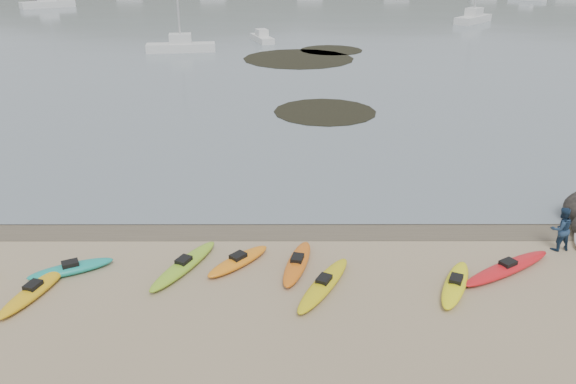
{
  "coord_description": "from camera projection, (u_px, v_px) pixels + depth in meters",
  "views": [
    {
      "loc": [
        -0.03,
        -20.8,
        10.6
      ],
      "look_at": [
        0.0,
        0.0,
        1.5
      ],
      "focal_mm": 35.0,
      "sensor_mm": 36.0,
      "label": 1
    }
  ],
  "objects": [
    {
      "name": "kayaks",
      "position": [
        287.0,
        269.0,
        19.77
      ],
      "size": [
        24.79,
        7.71,
        0.34
      ],
      "color": "#F5F414",
      "rests_on": "ground"
    },
    {
      "name": "ground",
      "position": [
        288.0,
        225.0,
        23.3
      ],
      "size": [
        600.0,
        600.0,
        0.0
      ],
      "primitive_type": "plane",
      "color": "tan",
      "rests_on": "ground"
    },
    {
      "name": "far_hills",
      "position": [
        394.0,
        25.0,
        207.43
      ],
      "size": [
        550.0,
        135.0,
        80.0
      ],
      "color": "#384235",
      "rests_on": "ground"
    },
    {
      "name": "wet_sand",
      "position": [
        288.0,
        228.0,
        23.02
      ],
      "size": [
        60.0,
        60.0,
        0.0
      ],
      "primitive_type": "plane",
      "color": "brown",
      "rests_on": "ground"
    },
    {
      "name": "person_east",
      "position": [
        561.0,
        229.0,
        21.09
      ],
      "size": [
        0.95,
        0.8,
        1.75
      ],
      "primitive_type": "imported",
      "rotation": [
        0.0,
        0.0,
        3.31
      ],
      "color": "navy",
      "rests_on": "ground"
    },
    {
      "name": "kelp_mats",
      "position": [
        311.0,
        65.0,
        54.63
      ],
      "size": [
        12.91,
        32.48,
        0.04
      ],
      "color": "black",
      "rests_on": "water"
    },
    {
      "name": "moored_boats",
      "position": [
        273.0,
        12.0,
        94.24
      ],
      "size": [
        105.49,
        70.11,
        1.35
      ],
      "color": "silver",
      "rests_on": "ground"
    }
  ]
}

